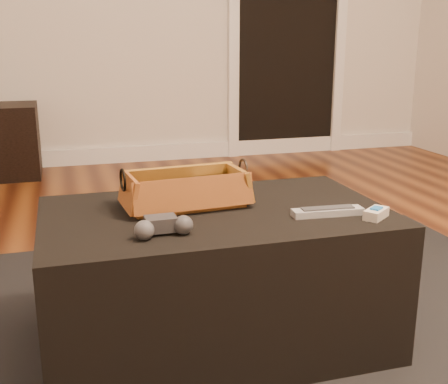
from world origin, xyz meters
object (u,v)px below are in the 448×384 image
object	(u,v)px
game_controller	(163,226)
silver_remote	(327,211)
wicker_basket	(186,192)
cream_gadget	(376,213)
tv_remote	(181,200)
ottoman	(216,277)

from	to	relation	value
game_controller	silver_remote	bearing A→B (deg)	4.29
wicker_basket	game_controller	xyz separation A→B (m)	(-0.11, -0.24, -0.02)
game_controller	cream_gadget	bearing A→B (deg)	-2.55
silver_remote	game_controller	bearing A→B (deg)	-175.71
cream_gadget	tv_remote	bearing A→B (deg)	153.75
game_controller	cream_gadget	world-z (taller)	game_controller
tv_remote	cream_gadget	size ratio (longest dim) A/B	2.10
tv_remote	game_controller	bearing A→B (deg)	-124.24
ottoman	cream_gadget	distance (m)	0.51
silver_remote	cream_gadget	bearing A→B (deg)	-27.93
ottoman	game_controller	xyz separation A→B (m)	(-0.19, -0.17, 0.24)
cream_gadget	game_controller	bearing A→B (deg)	177.45
cream_gadget	wicker_basket	bearing A→B (deg)	151.48
game_controller	silver_remote	world-z (taller)	game_controller
tv_remote	wicker_basket	size ratio (longest dim) A/B	0.51
wicker_basket	game_controller	distance (m)	0.26
ottoman	tv_remote	size ratio (longest dim) A/B	5.07
ottoman	game_controller	bearing A→B (deg)	-137.85
wicker_basket	silver_remote	size ratio (longest dim) A/B	1.87
wicker_basket	ottoman	bearing A→B (deg)	-43.29
ottoman	cream_gadget	size ratio (longest dim) A/B	10.65
ottoman	silver_remote	bearing A→B (deg)	-24.20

